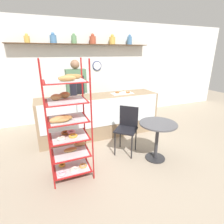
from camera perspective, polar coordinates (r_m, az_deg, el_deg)
The scene contains 9 objects.
ground_plane at distance 3.29m, azimuth 2.81°, elevation -15.64°, with size 14.00×14.00×0.00m, color gray.
back_wall at distance 5.10m, azimuth -9.09°, elevation 13.11°, with size 10.00×0.30×2.70m.
display_counter at distance 4.05m, azimuth -4.07°, elevation -1.21°, with size 2.72×0.63×0.95m.
pastry_rack at distance 2.63m, azimuth -14.17°, elevation -4.11°, with size 0.60×0.49×1.79m.
person_worker at distance 4.35m, azimuth -11.42°, elevation 6.11°, with size 0.46×0.23×1.71m.
cafe_table at distance 3.19m, azimuth 14.61°, elevation -6.48°, with size 0.65×0.65×0.71m.
cafe_chair at distance 3.35m, azimuth 5.01°, elevation -4.17°, with size 0.54×0.54×0.90m.
coffee_carafe at distance 3.74m, azimuth -12.51°, elevation 7.21°, with size 0.15×0.15×0.38m.
donut_tray_counter at distance 4.13m, azimuth 3.81°, elevation 6.35°, with size 0.51×0.25×0.05m.
Camera 1 is at (-1.17, -2.45, 1.86)m, focal length 28.00 mm.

